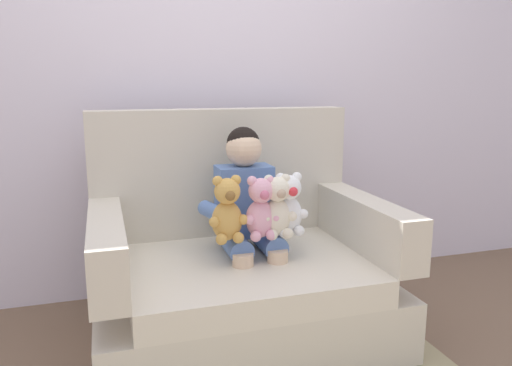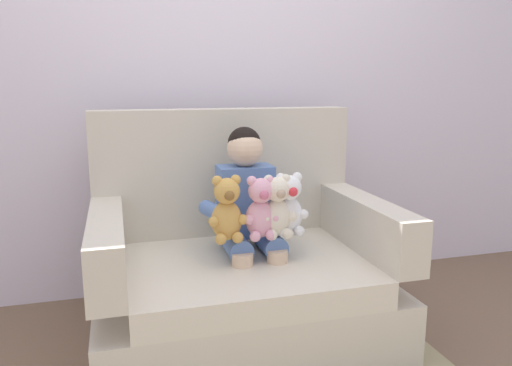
{
  "view_description": "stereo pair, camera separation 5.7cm",
  "coord_description": "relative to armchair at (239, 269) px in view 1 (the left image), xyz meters",
  "views": [
    {
      "loc": [
        -0.59,
        -2.09,
        1.19
      ],
      "look_at": [
        0.05,
        -0.05,
        0.76
      ],
      "focal_mm": 34.97,
      "sensor_mm": 36.0,
      "label": 1
    },
    {
      "loc": [
        -0.53,
        -2.11,
        1.19
      ],
      "look_at": [
        0.05,
        -0.05,
        0.76
      ],
      "focal_mm": 34.97,
      "sensor_mm": 36.0,
      "label": 2
    }
  ],
  "objects": [
    {
      "name": "plush_pink",
      "position": [
        0.06,
        -0.15,
        0.32
      ],
      "size": [
        0.17,
        0.14,
        0.28
      ],
      "rotation": [
        0.0,
        0.0,
        0.19
      ],
      "color": "#EAA8BC",
      "rests_on": "armchair"
    },
    {
      "name": "ground_plane",
      "position": [
        0.0,
        -0.06,
        -0.32
      ],
      "size": [
        8.0,
        8.0,
        0.0
      ],
      "primitive_type": "plane",
      "color": "brown"
    },
    {
      "name": "plush_cream",
      "position": [
        0.13,
        -0.15,
        0.32
      ],
      "size": [
        0.17,
        0.14,
        0.28
      ],
      "rotation": [
        0.0,
        0.0,
        -0.1
      ],
      "color": "silver",
      "rests_on": "armchair"
    },
    {
      "name": "armchair",
      "position": [
        0.0,
        0.0,
        0.0
      ],
      "size": [
        1.33,
        0.94,
        1.06
      ],
      "color": "beige",
      "rests_on": "ground"
    },
    {
      "name": "seated_child",
      "position": [
        0.05,
        0.02,
        0.3
      ],
      "size": [
        0.45,
        0.39,
        0.82
      ],
      "rotation": [
        0.0,
        0.0,
        -0.02
      ],
      "color": "#597AB7",
      "rests_on": "armchair"
    },
    {
      "name": "plush_honey",
      "position": [
        -0.09,
        -0.14,
        0.33
      ],
      "size": [
        0.17,
        0.14,
        0.29
      ],
      "rotation": [
        0.0,
        0.0,
        -0.39
      ],
      "color": "gold",
      "rests_on": "armchair"
    },
    {
      "name": "back_wall",
      "position": [
        0.0,
        0.66,
        0.98
      ],
      "size": [
        6.0,
        0.1,
        2.6
      ],
      "primitive_type": "cube",
      "color": "silver",
      "rests_on": "ground"
    },
    {
      "name": "plush_white",
      "position": [
        0.2,
        -0.13,
        0.33
      ],
      "size": [
        0.17,
        0.14,
        0.28
      ],
      "rotation": [
        0.0,
        0.0,
        -0.3
      ],
      "color": "white",
      "rests_on": "armchair"
    }
  ]
}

